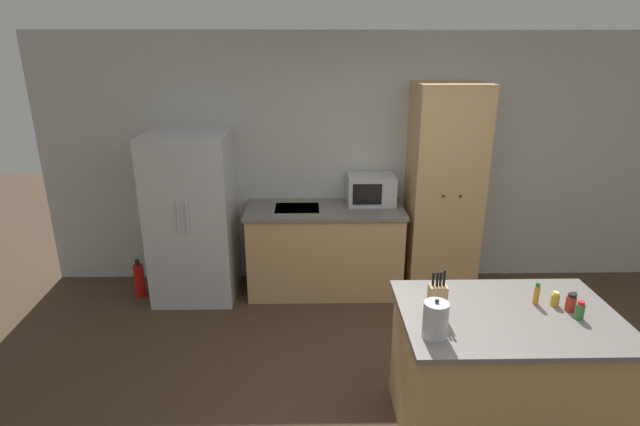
{
  "coord_description": "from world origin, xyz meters",
  "views": [
    {
      "loc": [
        -0.82,
        -2.78,
        2.49
      ],
      "look_at": [
        -0.73,
        1.4,
        1.05
      ],
      "focal_mm": 28.0,
      "sensor_mm": 36.0,
      "label": 1
    }
  ],
  "objects_px": {
    "microwave": "(371,189)",
    "pantry_cabinet": "(443,191)",
    "knife_block": "(437,300)",
    "spice_bottle_green_herb": "(573,299)",
    "refrigerator": "(193,217)",
    "spice_bottle_amber_oil": "(555,299)",
    "spice_bottle_tall_dark": "(537,294)",
    "kettle": "(435,320)",
    "spice_bottle_short_red": "(571,303)",
    "fire_extinguisher": "(140,280)",
    "spice_bottle_pale_salt": "(580,311)"
  },
  "relations": [
    {
      "from": "refrigerator",
      "to": "pantry_cabinet",
      "type": "height_order",
      "value": "pantry_cabinet"
    },
    {
      "from": "knife_block",
      "to": "spice_bottle_short_red",
      "type": "distance_m",
      "value": 0.86
    },
    {
      "from": "kettle",
      "to": "spice_bottle_pale_salt",
      "type": "bearing_deg",
      "value": 10.84
    },
    {
      "from": "kettle",
      "to": "pantry_cabinet",
      "type": "bearing_deg",
      "value": 74.73
    },
    {
      "from": "pantry_cabinet",
      "to": "knife_block",
      "type": "relative_size",
      "value": 6.87
    },
    {
      "from": "spice_bottle_amber_oil",
      "to": "kettle",
      "type": "xyz_separation_m",
      "value": [
        -0.85,
        -0.34,
        0.07
      ]
    },
    {
      "from": "knife_block",
      "to": "spice_bottle_pale_salt",
      "type": "xyz_separation_m",
      "value": [
        0.86,
        -0.05,
        -0.06
      ]
    },
    {
      "from": "knife_block",
      "to": "microwave",
      "type": "bearing_deg",
      "value": 93.67
    },
    {
      "from": "refrigerator",
      "to": "microwave",
      "type": "distance_m",
      "value": 1.82
    },
    {
      "from": "spice_bottle_short_red",
      "to": "kettle",
      "type": "relative_size",
      "value": 0.49
    },
    {
      "from": "refrigerator",
      "to": "microwave",
      "type": "xyz_separation_m",
      "value": [
        1.79,
        0.18,
        0.22
      ]
    },
    {
      "from": "microwave",
      "to": "spice_bottle_pale_salt",
      "type": "distance_m",
      "value": 2.48
    },
    {
      "from": "refrigerator",
      "to": "microwave",
      "type": "relative_size",
      "value": 3.49
    },
    {
      "from": "spice_bottle_tall_dark",
      "to": "fire_extinguisher",
      "type": "height_order",
      "value": "spice_bottle_tall_dark"
    },
    {
      "from": "microwave",
      "to": "pantry_cabinet",
      "type": "bearing_deg",
      "value": -7.95
    },
    {
      "from": "knife_block",
      "to": "spice_bottle_green_herb",
      "type": "xyz_separation_m",
      "value": [
        0.91,
        0.13,
        -0.07
      ]
    },
    {
      "from": "spice_bottle_short_red",
      "to": "kettle",
      "type": "height_order",
      "value": "kettle"
    },
    {
      "from": "kettle",
      "to": "knife_block",
      "type": "bearing_deg",
      "value": 74.06
    },
    {
      "from": "pantry_cabinet",
      "to": "knife_block",
      "type": "xyz_separation_m",
      "value": [
        -0.58,
        -2.12,
        -0.05
      ]
    },
    {
      "from": "spice_bottle_amber_oil",
      "to": "spice_bottle_pale_salt",
      "type": "bearing_deg",
      "value": -66.01
    },
    {
      "from": "knife_block",
      "to": "spice_bottle_green_herb",
      "type": "distance_m",
      "value": 0.92
    },
    {
      "from": "spice_bottle_short_red",
      "to": "spice_bottle_green_herb",
      "type": "bearing_deg",
      "value": 53.65
    },
    {
      "from": "spice_bottle_amber_oil",
      "to": "spice_bottle_pale_salt",
      "type": "distance_m",
      "value": 0.18
    },
    {
      "from": "spice_bottle_short_red",
      "to": "spice_bottle_green_herb",
      "type": "distance_m",
      "value": 0.1
    },
    {
      "from": "refrigerator",
      "to": "pantry_cabinet",
      "type": "xyz_separation_m",
      "value": [
        2.51,
        0.08,
        0.23
      ]
    },
    {
      "from": "refrigerator",
      "to": "spice_bottle_short_red",
      "type": "bearing_deg",
      "value": -35.56
    },
    {
      "from": "microwave",
      "to": "knife_block",
      "type": "xyz_separation_m",
      "value": [
        0.14,
        -2.22,
        -0.05
      ]
    },
    {
      "from": "knife_block",
      "to": "fire_extinguisher",
      "type": "xyz_separation_m",
      "value": [
        -2.52,
        1.97,
        -0.83
      ]
    },
    {
      "from": "spice_bottle_short_red",
      "to": "fire_extinguisher",
      "type": "height_order",
      "value": "spice_bottle_short_red"
    },
    {
      "from": "spice_bottle_tall_dark",
      "to": "spice_bottle_green_herb",
      "type": "xyz_separation_m",
      "value": [
        0.24,
        -0.01,
        -0.03
      ]
    },
    {
      "from": "pantry_cabinet",
      "to": "spice_bottle_pale_salt",
      "type": "distance_m",
      "value": 2.19
    },
    {
      "from": "spice_bottle_short_red",
      "to": "spice_bottle_amber_oil",
      "type": "xyz_separation_m",
      "value": [
        -0.07,
        0.07,
        -0.01
      ]
    },
    {
      "from": "kettle",
      "to": "spice_bottle_amber_oil",
      "type": "bearing_deg",
      "value": 21.72
    },
    {
      "from": "spice_bottle_tall_dark",
      "to": "kettle",
      "type": "relative_size",
      "value": 0.62
    },
    {
      "from": "refrigerator",
      "to": "spice_bottle_pale_salt",
      "type": "height_order",
      "value": "refrigerator"
    },
    {
      "from": "spice_bottle_short_red",
      "to": "spice_bottle_amber_oil",
      "type": "height_order",
      "value": "spice_bottle_short_red"
    },
    {
      "from": "spice_bottle_amber_oil",
      "to": "spice_bottle_tall_dark",
      "type": "bearing_deg",
      "value": 167.96
    },
    {
      "from": "kettle",
      "to": "fire_extinguisher",
      "type": "bearing_deg",
      "value": 138.23
    },
    {
      "from": "microwave",
      "to": "fire_extinguisher",
      "type": "xyz_separation_m",
      "value": [
        -2.38,
        -0.25,
        -0.88
      ]
    },
    {
      "from": "knife_block",
      "to": "spice_bottle_tall_dark",
      "type": "xyz_separation_m",
      "value": [
        0.68,
        0.14,
        -0.04
      ]
    },
    {
      "from": "pantry_cabinet",
      "to": "knife_block",
      "type": "height_order",
      "value": "pantry_cabinet"
    },
    {
      "from": "knife_block",
      "to": "fire_extinguisher",
      "type": "bearing_deg",
      "value": 141.96
    },
    {
      "from": "knife_block",
      "to": "pantry_cabinet",
      "type": "bearing_deg",
      "value": 74.81
    },
    {
      "from": "knife_block",
      "to": "kettle",
      "type": "relative_size",
      "value": 1.29
    },
    {
      "from": "spice_bottle_tall_dark",
      "to": "spice_bottle_pale_salt",
      "type": "distance_m",
      "value": 0.26
    },
    {
      "from": "spice_bottle_amber_oil",
      "to": "spice_bottle_green_herb",
      "type": "relative_size",
      "value": 1.14
    },
    {
      "from": "microwave",
      "to": "kettle",
      "type": "bearing_deg",
      "value": -88.15
    },
    {
      "from": "spice_bottle_short_red",
      "to": "refrigerator",
      "type": "bearing_deg",
      "value": 144.44
    },
    {
      "from": "refrigerator",
      "to": "spice_bottle_green_herb",
      "type": "bearing_deg",
      "value": -33.92
    },
    {
      "from": "kettle",
      "to": "spice_bottle_short_red",
      "type": "bearing_deg",
      "value": 16.53
    }
  ]
}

